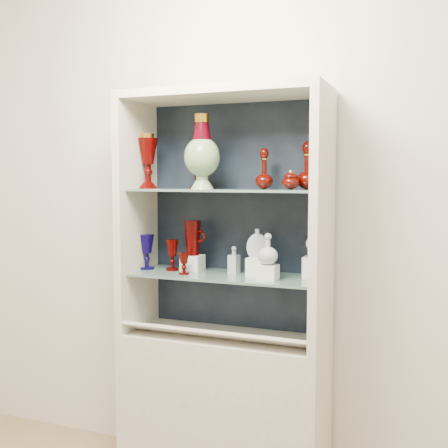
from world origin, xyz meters
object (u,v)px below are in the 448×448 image
at_px(pedestal_lamp_right, 197,165).
at_px(ruby_goblet_small, 184,264).
at_px(ruby_goblet_tall, 172,255).
at_px(enamel_urn, 202,152).
at_px(clear_round_decanter, 268,250).
at_px(cameo_medallion, 312,245).
at_px(ruby_pitcher, 193,238).
at_px(clear_square_bottle, 234,260).
at_px(ruby_decanter_a, 264,166).
at_px(lidded_bowl, 291,179).
at_px(flat_flask, 257,243).
at_px(ruby_decanter_b, 307,164).
at_px(cobalt_goblet, 147,252).
at_px(pedestal_lamp_left, 148,161).

height_order(pedestal_lamp_right, ruby_goblet_small, pedestal_lamp_right).
bearing_deg(ruby_goblet_tall, enamel_urn, -20.77).
bearing_deg(clear_round_decanter, cameo_medallion, 34.47).
xyz_separation_m(ruby_pitcher, clear_square_bottle, (0.23, -0.00, -0.10)).
bearing_deg(ruby_decanter_a, clear_round_decanter, -63.22).
relative_size(lidded_bowl, flat_flask, 0.65).
distance_m(ruby_decanter_a, ruby_decanter_b, 0.21).
height_order(ruby_decanter_a, ruby_decanter_b, ruby_decanter_b).
bearing_deg(ruby_decanter_a, ruby_goblet_small, -162.21).
height_order(ruby_decanter_b, cobalt_goblet, ruby_decanter_b).
distance_m(lidded_bowl, flat_flask, 0.35).
distance_m(pedestal_lamp_left, lidded_bowl, 0.76).
relative_size(ruby_decanter_a, lidded_bowl, 2.37).
bearing_deg(cobalt_goblet, enamel_urn, -11.33).
xyz_separation_m(ruby_decanter_b, ruby_goblet_tall, (-0.68, -0.06, -0.46)).
xyz_separation_m(pedestal_lamp_left, lidded_bowl, (0.75, -0.00, -0.09)).
bearing_deg(ruby_decanter_b, cameo_medallion, -21.65).
height_order(lidded_bowl, clear_round_decanter, lidded_bowl).
relative_size(cobalt_goblet, ruby_pitcher, 1.01).
relative_size(enamel_urn, lidded_bowl, 3.83).
xyz_separation_m(pedestal_lamp_right, flat_flask, (0.33, -0.04, -0.38)).
xyz_separation_m(pedestal_lamp_left, cobalt_goblet, (-0.01, 0.00, -0.47)).
distance_m(enamel_urn, ruby_decanter_a, 0.31).
height_order(lidded_bowl, ruby_pitcher, lidded_bowl).
height_order(cobalt_goblet, ruby_goblet_small, cobalt_goblet).
bearing_deg(ruby_decanter_a, cobalt_goblet, -176.08).
bearing_deg(pedestal_lamp_right, cobalt_goblet, -170.77).
distance_m(enamel_urn, ruby_goblet_tall, 0.56).
height_order(lidded_bowl, cameo_medallion, lidded_bowl).
relative_size(enamel_urn, clear_square_bottle, 2.60).
xyz_separation_m(enamel_urn, clear_round_decanter, (0.33, 0.00, -0.46)).
xyz_separation_m(enamel_urn, cameo_medallion, (0.51, 0.13, -0.44)).
bearing_deg(flat_flask, enamel_urn, 171.48).
relative_size(ruby_goblet_small, ruby_pitcher, 0.59).
height_order(lidded_bowl, cobalt_goblet, lidded_bowl).
distance_m(ruby_goblet_tall, clear_round_decanter, 0.54).
bearing_deg(clear_square_bottle, cameo_medallion, 3.51).
relative_size(enamel_urn, ruby_pitcher, 1.98).
relative_size(ruby_decanter_b, ruby_pitcher, 1.32).
bearing_deg(clear_square_bottle, lidded_bowl, -7.80).
relative_size(ruby_pitcher, clear_round_decanter, 1.28).
xyz_separation_m(pedestal_lamp_left, ruby_decanter_a, (0.61, 0.04, -0.03)).
bearing_deg(cobalt_goblet, pedestal_lamp_left, -0.08).
distance_m(pedestal_lamp_left, pedestal_lamp_right, 0.26).
relative_size(clear_square_bottle, cameo_medallion, 1.19).
xyz_separation_m(pedestal_lamp_right, ruby_goblet_small, (-0.02, -0.12, -0.48)).
distance_m(lidded_bowl, clear_round_decanter, 0.34).
height_order(lidded_bowl, clear_square_bottle, lidded_bowl).
distance_m(pedestal_lamp_left, ruby_decanter_a, 0.61).
bearing_deg(pedestal_lamp_left, cobalt_goblet, 179.92).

